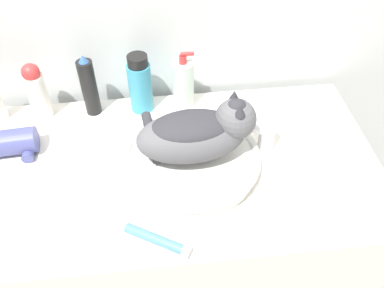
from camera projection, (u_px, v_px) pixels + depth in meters
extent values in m
cube|color=white|center=(176.00, 247.00, 1.43)|extent=(1.15, 0.61, 0.87)
cylinder|color=silver|center=(191.00, 161.00, 1.10)|extent=(0.35, 0.35, 0.04)
torus|color=silver|center=(191.00, 156.00, 1.09)|extent=(0.37, 0.37, 0.02)
ellipsoid|color=#56565B|center=(191.00, 137.00, 1.03)|extent=(0.29, 0.17, 0.12)
ellipsoid|color=#2D2D33|center=(191.00, 127.00, 1.01)|extent=(0.22, 0.13, 0.06)
sphere|color=#56565B|center=(236.00, 119.00, 1.02)|extent=(0.11, 0.11, 0.11)
sphere|color=#2D2D33|center=(236.00, 110.00, 1.00)|extent=(0.06, 0.06, 0.06)
cone|color=#2D2D33|center=(240.00, 110.00, 0.96)|extent=(0.03, 0.03, 0.03)
cone|color=#2D2D33|center=(234.00, 95.00, 1.00)|extent=(0.03, 0.03, 0.03)
cylinder|color=#2D2D33|center=(151.00, 137.00, 1.10)|extent=(0.05, 0.19, 0.03)
cylinder|color=silver|center=(266.00, 140.00, 1.14)|extent=(0.04, 0.04, 0.07)
cylinder|color=silver|center=(252.00, 128.00, 1.09)|extent=(0.12, 0.05, 0.08)
cylinder|color=silver|center=(269.00, 126.00, 1.10)|extent=(0.05, 0.05, 0.05)
cylinder|color=silver|center=(183.00, 85.00, 1.25)|extent=(0.06, 0.06, 0.16)
cylinder|color=red|center=(183.00, 60.00, 1.18)|extent=(0.02, 0.02, 0.02)
cylinder|color=red|center=(187.00, 54.00, 1.17)|extent=(0.04, 0.01, 0.01)
cylinder|color=white|center=(39.00, 96.00, 1.22)|extent=(0.06, 0.06, 0.15)
sphere|color=red|center=(31.00, 72.00, 1.16)|extent=(0.05, 0.05, 0.05)
cylinder|color=teal|center=(140.00, 88.00, 1.24)|extent=(0.07, 0.07, 0.16)
cylinder|color=black|center=(137.00, 61.00, 1.17)|extent=(0.06, 0.06, 0.03)
cylinder|color=black|center=(89.00, 88.00, 1.22)|extent=(0.05, 0.05, 0.18)
cone|color=#3866AD|center=(83.00, 59.00, 1.14)|extent=(0.03, 0.03, 0.02)
cylinder|color=#4C7FB2|center=(154.00, 239.00, 0.94)|extent=(0.14, 0.10, 0.02)
cylinder|color=#B7B7BC|center=(187.00, 252.00, 0.92)|extent=(0.03, 0.03, 0.03)
cylinder|color=#474C8C|center=(5.00, 143.00, 1.13)|extent=(0.18, 0.09, 0.07)
cylinder|color=#474C8C|center=(29.00, 146.00, 1.15)|extent=(0.04, 0.11, 0.03)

